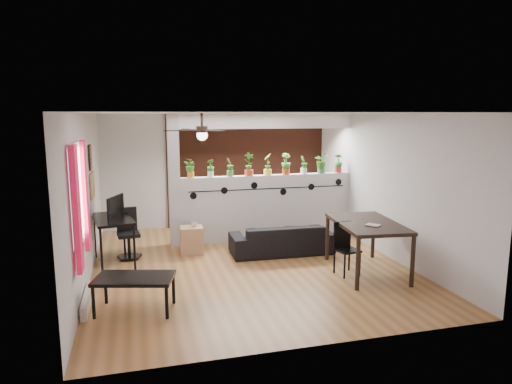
{
  "coord_description": "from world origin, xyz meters",
  "views": [
    {
      "loc": [
        -1.83,
        -7.44,
        2.57
      ],
      "look_at": [
        0.31,
        0.6,
        1.16
      ],
      "focal_mm": 32.0,
      "sensor_mm": 36.0,
      "label": 1
    }
  ],
  "objects_px": {
    "potted_plant_3": "(249,163)",
    "potted_plant_4": "(268,164)",
    "potted_plant_7": "(321,162)",
    "folding_chair": "(345,243)",
    "potted_plant_5": "(286,163)",
    "potted_plant_8": "(338,163)",
    "potted_plant_2": "(230,166)",
    "sofa": "(282,239)",
    "cube_shelf": "(192,240)",
    "dining_table": "(367,227)",
    "computer_desk": "(113,222)",
    "potted_plant_1": "(211,167)",
    "office_chair": "(128,237)",
    "potted_plant_0": "(191,167)",
    "coffee_table": "(134,280)",
    "ceiling_fan": "(202,132)",
    "cup": "(194,224)",
    "potted_plant_6": "(304,164)"
  },
  "relations": [
    {
      "from": "coffee_table",
      "to": "sofa",
      "type": "bearing_deg",
      "value": 36.19
    },
    {
      "from": "potted_plant_0",
      "to": "sofa",
      "type": "relative_size",
      "value": 0.21
    },
    {
      "from": "potted_plant_5",
      "to": "cube_shelf",
      "type": "bearing_deg",
      "value": -163.25
    },
    {
      "from": "sofa",
      "to": "folding_chair",
      "type": "height_order",
      "value": "folding_chair"
    },
    {
      "from": "folding_chair",
      "to": "potted_plant_0",
      "type": "bearing_deg",
      "value": 132.91
    },
    {
      "from": "potted_plant_5",
      "to": "potted_plant_7",
      "type": "distance_m",
      "value": 0.79
    },
    {
      "from": "cube_shelf",
      "to": "dining_table",
      "type": "height_order",
      "value": "dining_table"
    },
    {
      "from": "potted_plant_3",
      "to": "potted_plant_5",
      "type": "bearing_deg",
      "value": 0.0
    },
    {
      "from": "potted_plant_4",
      "to": "sofa",
      "type": "distance_m",
      "value": 1.69
    },
    {
      "from": "potted_plant_3",
      "to": "computer_desk",
      "type": "relative_size",
      "value": 0.39
    },
    {
      "from": "potted_plant_8",
      "to": "dining_table",
      "type": "relative_size",
      "value": 0.24
    },
    {
      "from": "potted_plant_2",
      "to": "potted_plant_7",
      "type": "height_order",
      "value": "potted_plant_7"
    },
    {
      "from": "potted_plant_2",
      "to": "dining_table",
      "type": "height_order",
      "value": "potted_plant_2"
    },
    {
      "from": "cube_shelf",
      "to": "coffee_table",
      "type": "distance_m",
      "value": 2.61
    },
    {
      "from": "coffee_table",
      "to": "dining_table",
      "type": "bearing_deg",
      "value": 9.09
    },
    {
      "from": "potted_plant_5",
      "to": "potted_plant_8",
      "type": "height_order",
      "value": "potted_plant_5"
    },
    {
      "from": "coffee_table",
      "to": "ceiling_fan",
      "type": "bearing_deg",
      "value": 47.44
    },
    {
      "from": "potted_plant_2",
      "to": "sofa",
      "type": "relative_size",
      "value": 0.21
    },
    {
      "from": "sofa",
      "to": "folding_chair",
      "type": "distance_m",
      "value": 1.49
    },
    {
      "from": "potted_plant_3",
      "to": "potted_plant_7",
      "type": "height_order",
      "value": "potted_plant_3"
    },
    {
      "from": "potted_plant_0",
      "to": "potted_plant_3",
      "type": "height_order",
      "value": "potted_plant_3"
    },
    {
      "from": "potted_plant_2",
      "to": "potted_plant_3",
      "type": "height_order",
      "value": "potted_plant_3"
    },
    {
      "from": "sofa",
      "to": "folding_chair",
      "type": "bearing_deg",
      "value": 117.82
    },
    {
      "from": "potted_plant_0",
      "to": "potted_plant_3",
      "type": "xyz_separation_m",
      "value": [
        1.19,
        -0.0,
        0.05
      ]
    },
    {
      "from": "computer_desk",
      "to": "office_chair",
      "type": "bearing_deg",
      "value": 52.34
    },
    {
      "from": "potted_plant_3",
      "to": "computer_desk",
      "type": "height_order",
      "value": "potted_plant_3"
    },
    {
      "from": "potted_plant_4",
      "to": "potted_plant_7",
      "type": "distance_m",
      "value": 1.19
    },
    {
      "from": "potted_plant_8",
      "to": "sofa",
      "type": "relative_size",
      "value": 0.22
    },
    {
      "from": "office_chair",
      "to": "potted_plant_2",
      "type": "bearing_deg",
      "value": 16.78
    },
    {
      "from": "potted_plant_4",
      "to": "folding_chair",
      "type": "distance_m",
      "value": 2.68
    },
    {
      "from": "potted_plant_3",
      "to": "potted_plant_4",
      "type": "relative_size",
      "value": 1.07
    },
    {
      "from": "potted_plant_3",
      "to": "dining_table",
      "type": "relative_size",
      "value": 0.29
    },
    {
      "from": "potted_plant_5",
      "to": "dining_table",
      "type": "xyz_separation_m",
      "value": [
        0.59,
        -2.41,
        -0.83
      ]
    },
    {
      "from": "potted_plant_6",
      "to": "computer_desk",
      "type": "xyz_separation_m",
      "value": [
        -3.84,
        -0.92,
        -0.8
      ]
    },
    {
      "from": "potted_plant_1",
      "to": "office_chair",
      "type": "relative_size",
      "value": 0.4
    },
    {
      "from": "potted_plant_8",
      "to": "cube_shelf",
      "type": "height_order",
      "value": "potted_plant_8"
    },
    {
      "from": "cup",
      "to": "coffee_table",
      "type": "xyz_separation_m",
      "value": [
        -1.09,
        -2.38,
        -0.13
      ]
    },
    {
      "from": "computer_desk",
      "to": "ceiling_fan",
      "type": "bearing_deg",
      "value": -31.19
    },
    {
      "from": "potted_plant_1",
      "to": "potted_plant_0",
      "type": "bearing_deg",
      "value": 180.0
    },
    {
      "from": "office_chair",
      "to": "coffee_table",
      "type": "height_order",
      "value": "office_chair"
    },
    {
      "from": "potted_plant_2",
      "to": "potted_plant_5",
      "type": "height_order",
      "value": "potted_plant_5"
    },
    {
      "from": "potted_plant_8",
      "to": "coffee_table",
      "type": "height_order",
      "value": "potted_plant_8"
    },
    {
      "from": "cube_shelf",
      "to": "potted_plant_6",
      "type": "bearing_deg",
      "value": 17.82
    },
    {
      "from": "coffee_table",
      "to": "potted_plant_6",
      "type": "bearing_deg",
      "value": 40.67
    },
    {
      "from": "potted_plant_4",
      "to": "potted_plant_5",
      "type": "xyz_separation_m",
      "value": [
        0.4,
        0.0,
        -0.0
      ]
    },
    {
      "from": "potted_plant_8",
      "to": "potted_plant_4",
      "type": "bearing_deg",
      "value": -180.0
    },
    {
      "from": "potted_plant_4",
      "to": "potted_plant_6",
      "type": "height_order",
      "value": "potted_plant_4"
    },
    {
      "from": "potted_plant_1",
      "to": "computer_desk",
      "type": "bearing_deg",
      "value": -153.69
    },
    {
      "from": "potted_plant_4",
      "to": "folding_chair",
      "type": "height_order",
      "value": "potted_plant_4"
    },
    {
      "from": "potted_plant_8",
      "to": "cube_shelf",
      "type": "distance_m",
      "value": 3.55
    }
  ]
}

